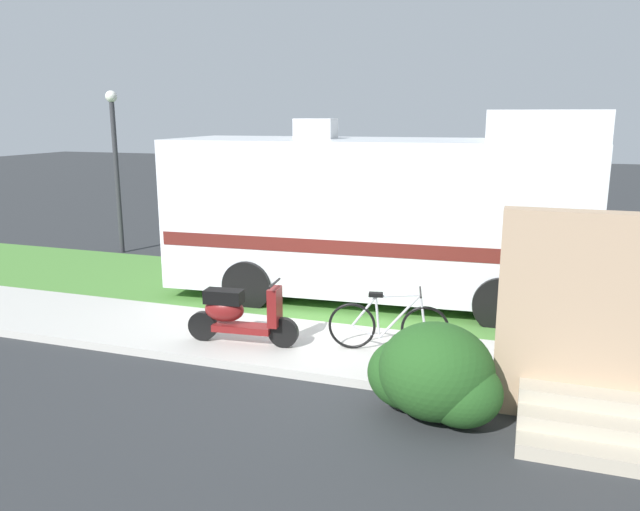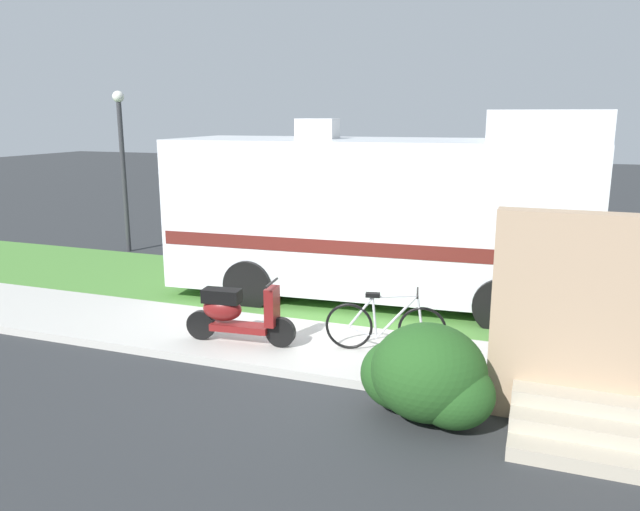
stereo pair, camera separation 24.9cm
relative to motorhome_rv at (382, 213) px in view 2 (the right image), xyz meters
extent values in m
plane|color=#2D3033|center=(-0.40, -1.68, -1.66)|extent=(80.00, 80.00, 0.00)
cube|color=beige|center=(-0.40, -2.88, -1.60)|extent=(24.00, 2.00, 0.12)
cube|color=#4C8438|center=(-0.40, -0.18, -1.62)|extent=(24.00, 3.40, 0.08)
cube|color=silver|center=(-0.11, -0.01, -0.02)|extent=(7.55, 3.00, 2.68)
cube|color=silver|center=(2.68, 0.18, 1.58)|extent=(1.96, 2.49, 0.50)
cube|color=#591E19|center=(-0.11, -0.01, -0.42)|extent=(7.40, 3.01, 0.24)
cube|color=black|center=(3.56, 0.24, 0.45)|extent=(0.22, 2.13, 0.90)
cube|color=silver|center=(-1.22, -0.08, 1.51)|extent=(0.74, 0.65, 0.36)
cylinder|color=black|center=(2.09, 1.35, -1.21)|extent=(0.92, 0.34, 0.90)
cylinder|color=black|center=(2.25, -1.05, -1.21)|extent=(0.92, 0.34, 0.90)
cylinder|color=black|center=(-2.22, 1.05, -1.21)|extent=(0.92, 0.34, 0.90)
cylinder|color=black|center=(-2.06, -1.34, -1.21)|extent=(0.92, 0.34, 0.90)
cylinder|color=black|center=(-0.66, -3.13, -1.32)|extent=(0.45, 0.14, 0.44)
cylinder|color=black|center=(-1.90, -3.25, -1.32)|extent=(0.45, 0.14, 0.44)
cube|color=maroon|center=(-1.28, -3.19, -1.30)|extent=(0.90, 0.37, 0.10)
cube|color=black|center=(-1.55, -3.22, -0.84)|extent=(0.58, 0.31, 0.20)
ellipsoid|color=maroon|center=(-1.55, -3.22, -1.04)|extent=(0.63, 0.36, 0.36)
cube|color=maroon|center=(-0.78, -3.14, -0.94)|extent=(0.17, 0.33, 0.56)
cylinder|color=black|center=(-0.78, -3.14, -0.59)|extent=(0.09, 0.50, 0.04)
sphere|color=white|center=(-0.78, -3.14, -0.76)|extent=(0.12, 0.12, 0.12)
torus|color=black|center=(1.31, -2.67, -1.20)|extent=(0.68, 0.17, 0.68)
torus|color=black|center=(0.29, -2.87, -1.20)|extent=(0.68, 0.17, 0.68)
cylinder|color=silver|center=(0.95, -2.74, -1.02)|extent=(0.58, 0.15, 0.68)
cylinder|color=silver|center=(0.65, -2.80, -1.05)|extent=(0.10, 0.05, 0.61)
cylinder|color=silver|center=(0.92, -2.75, -0.72)|extent=(0.62, 0.15, 0.09)
cylinder|color=silver|center=(0.49, -2.83, -1.27)|extent=(0.40, 0.11, 0.19)
cylinder|color=silver|center=(0.46, -2.84, -0.97)|extent=(0.36, 0.10, 0.47)
cylinder|color=silver|center=(1.26, -2.68, -0.95)|extent=(0.12, 0.06, 0.51)
cube|color=black|center=(0.62, -2.81, -0.72)|extent=(0.22, 0.14, 0.06)
cylinder|color=black|center=(1.22, -2.69, -0.66)|extent=(0.13, 0.52, 0.03)
cube|color=#B7B29E|center=(-0.75, 4.65, -0.60)|extent=(2.57, 2.05, 1.56)
cube|color=black|center=(-0.75, 4.65, -0.12)|extent=(2.44, 2.07, 0.44)
cube|color=#B7B29E|center=(-3.50, 4.52, -1.00)|extent=(3.12, 2.08, 0.76)
cylinder|color=black|center=(-0.60, 5.59, -1.28)|extent=(0.77, 0.28, 0.76)
cylinder|color=black|center=(-0.51, 3.73, -1.28)|extent=(0.77, 0.28, 0.76)
cylinder|color=black|center=(-3.90, 5.43, -1.28)|extent=(0.77, 0.28, 0.76)
cylinder|color=black|center=(-3.81, 3.57, -1.28)|extent=(0.77, 0.28, 0.76)
cube|color=#B2A893|center=(3.30, -4.48, -1.58)|extent=(1.40, 0.96, 0.16)
cube|color=#B2A893|center=(3.30, -4.32, -1.42)|extent=(1.40, 0.64, 0.16)
cube|color=#B2A893|center=(3.30, -4.16, -1.26)|extent=(1.40, 0.32, 0.16)
cube|color=tan|center=(3.30, -3.85, -0.46)|extent=(2.00, 0.30, 2.40)
ellipsoid|color=#23511E|center=(1.70, -4.38, -1.07)|extent=(1.30, 1.17, 1.11)
ellipsoid|color=#23511E|center=(1.38, -4.25, -1.20)|extent=(0.98, 0.88, 0.83)
ellipsoid|color=#23511E|center=(2.00, -4.48, -1.23)|extent=(0.91, 0.82, 0.78)
cylinder|color=navy|center=(3.23, -2.57, -1.43)|extent=(0.07, 0.07, 0.21)
cylinder|color=navy|center=(3.23, -2.57, -1.31)|extent=(0.03, 0.03, 0.04)
cylinder|color=black|center=(3.23, -2.57, -1.28)|extent=(0.03, 0.03, 0.02)
cylinder|color=#333338|center=(-7.13, 1.92, 0.21)|extent=(0.12, 0.12, 3.72)
sphere|color=silver|center=(-7.13, 1.92, 2.19)|extent=(0.28, 0.28, 0.28)
camera|label=1|loc=(2.54, -10.91, 1.74)|focal=34.53mm
camera|label=2|loc=(2.78, -10.83, 1.74)|focal=34.53mm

